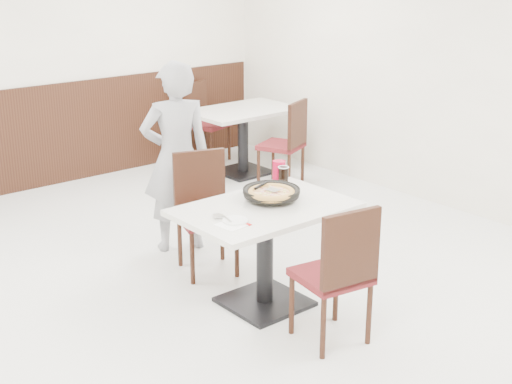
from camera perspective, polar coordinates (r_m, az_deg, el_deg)
floor at (r=5.22m, az=-2.37°, el=-8.99°), size 7.00×7.00×0.00m
wall_back at (r=7.79m, az=-18.62°, el=10.10°), size 6.00×0.04×2.80m
wall_right at (r=6.95m, az=17.80°, el=9.27°), size 0.04×7.00×2.80m
wainscot_back at (r=7.92m, az=-17.94°, el=4.02°), size 5.90×0.03×1.10m
main_table at (r=5.08m, az=0.71°, el=-5.14°), size 1.22×0.83×0.75m
chair_near at (r=4.61m, az=6.03°, el=-6.42°), size 0.48×0.48×0.95m
chair_far at (r=5.57m, az=-3.93°, el=-1.87°), size 0.53×0.53×0.95m
trivet at (r=5.03m, az=1.15°, el=-0.56°), size 0.14×0.14×0.04m
pizza_pan at (r=5.05m, az=1.24°, el=-0.21°), size 0.40×0.40×0.01m
pizza at (r=4.99m, az=1.24°, el=-0.21°), size 0.31×0.31×0.02m
pizza_server at (r=4.99m, az=1.35°, el=0.19°), size 0.09×0.10×0.00m
napkin at (r=4.60m, az=-1.92°, el=-2.63°), size 0.19×0.19×0.00m
side_plate at (r=4.65m, az=-1.66°, el=-2.30°), size 0.17×0.17×0.01m
fork at (r=4.67m, az=-2.40°, el=-2.10°), size 0.05×0.16×0.00m
cola_glass at (r=5.40m, az=2.20°, el=1.29°), size 0.08×0.08×0.13m
red_cup at (r=5.47m, az=1.85°, el=1.69°), size 0.10×0.10×0.16m
diner_person at (r=5.96m, az=-6.40°, el=2.76°), size 0.69×0.57×1.61m
bg_table_right at (r=8.17m, az=-1.04°, el=4.08°), size 1.26×0.90×0.75m
bg_chair_right_near at (r=7.68m, az=2.02°, el=3.90°), size 0.55×0.55×0.95m
bg_chair_right_far at (r=8.66m, az=-3.85°, el=5.55°), size 0.52×0.52×0.95m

